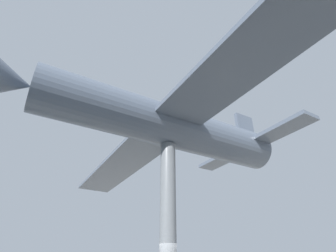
% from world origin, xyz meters
% --- Properties ---
extents(support_pylon_central, '(0.57, 0.57, 6.10)m').
position_xyz_m(support_pylon_central, '(0.00, 0.00, 3.05)').
color(support_pylon_central, slate).
rests_on(support_pylon_central, ground_plane).
extents(suspended_airplane, '(21.58, 12.30, 2.77)m').
position_xyz_m(suspended_airplane, '(0.03, 0.22, 6.98)').
color(suspended_airplane, '#4C5666').
rests_on(suspended_airplane, support_pylon_central).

